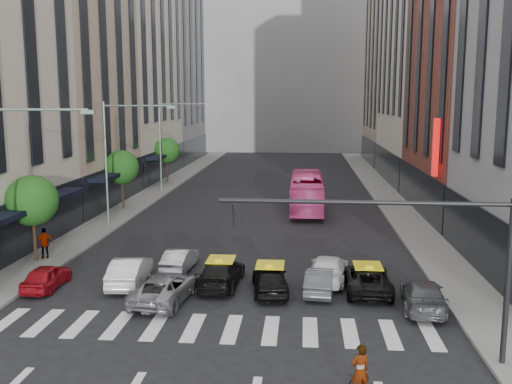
% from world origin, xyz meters
% --- Properties ---
extents(ground, '(160.00, 160.00, 0.00)m').
position_xyz_m(ground, '(0.00, 0.00, 0.00)').
color(ground, black).
rests_on(ground, ground).
extents(sidewalk_left, '(3.00, 96.00, 0.15)m').
position_xyz_m(sidewalk_left, '(-11.50, 30.00, 0.07)').
color(sidewalk_left, slate).
rests_on(sidewalk_left, ground).
extents(sidewalk_right, '(3.00, 96.00, 0.15)m').
position_xyz_m(sidewalk_right, '(11.50, 30.00, 0.07)').
color(sidewalk_right, slate).
rests_on(sidewalk_right, ground).
extents(building_left_b, '(8.00, 16.00, 24.00)m').
position_xyz_m(building_left_b, '(-17.00, 28.00, 12.00)').
color(building_left_b, tan).
rests_on(building_left_b, ground).
extents(building_left_c, '(8.00, 20.00, 36.00)m').
position_xyz_m(building_left_c, '(-17.00, 46.00, 18.00)').
color(building_left_c, beige).
rests_on(building_left_c, ground).
extents(building_left_d, '(8.00, 18.00, 30.00)m').
position_xyz_m(building_left_d, '(-17.00, 65.00, 15.00)').
color(building_left_d, gray).
rests_on(building_left_d, ground).
extents(building_right_b, '(8.00, 18.00, 26.00)m').
position_xyz_m(building_right_b, '(17.00, 27.00, 13.00)').
color(building_right_b, brown).
rests_on(building_right_b, ground).
extents(building_right_c, '(8.00, 20.00, 40.00)m').
position_xyz_m(building_right_c, '(17.00, 46.00, 20.00)').
color(building_right_c, beige).
rests_on(building_right_c, ground).
extents(building_right_d, '(8.00, 18.00, 28.00)m').
position_xyz_m(building_right_d, '(17.00, 65.00, 14.00)').
color(building_right_d, tan).
rests_on(building_right_d, ground).
extents(building_far, '(30.00, 10.00, 36.00)m').
position_xyz_m(building_far, '(0.00, 85.00, 18.00)').
color(building_far, gray).
rests_on(building_far, ground).
extents(tree_near, '(2.88, 2.88, 4.95)m').
position_xyz_m(tree_near, '(-11.80, 10.00, 3.65)').
color(tree_near, black).
rests_on(tree_near, sidewalk_left).
extents(tree_mid, '(2.88, 2.88, 4.95)m').
position_xyz_m(tree_mid, '(-11.80, 26.00, 3.65)').
color(tree_mid, black).
rests_on(tree_mid, sidewalk_left).
extents(tree_far, '(2.88, 2.88, 4.95)m').
position_xyz_m(tree_far, '(-11.80, 42.00, 3.65)').
color(tree_far, black).
rests_on(tree_far, sidewalk_left).
extents(streetlamp_near, '(5.38, 0.25, 9.00)m').
position_xyz_m(streetlamp_near, '(-10.04, 4.00, 5.90)').
color(streetlamp_near, gray).
rests_on(streetlamp_near, sidewalk_left).
extents(streetlamp_mid, '(5.38, 0.25, 9.00)m').
position_xyz_m(streetlamp_mid, '(-10.04, 20.00, 5.90)').
color(streetlamp_mid, gray).
rests_on(streetlamp_mid, sidewalk_left).
extents(streetlamp_far, '(5.38, 0.25, 9.00)m').
position_xyz_m(streetlamp_far, '(-10.04, 36.00, 5.90)').
color(streetlamp_far, gray).
rests_on(streetlamp_far, sidewalk_left).
extents(traffic_signal, '(10.10, 0.20, 6.00)m').
position_xyz_m(traffic_signal, '(7.69, -1.00, 4.47)').
color(traffic_signal, black).
rests_on(traffic_signal, ground).
extents(liberty_sign, '(0.30, 0.70, 4.00)m').
position_xyz_m(liberty_sign, '(12.60, 20.00, 6.00)').
color(liberty_sign, red).
rests_on(liberty_sign, ground).
extents(car_red, '(1.48, 3.60, 1.22)m').
position_xyz_m(car_red, '(-9.20, 5.77, 0.61)').
color(car_red, maroon).
rests_on(car_red, ground).
extents(car_white_front, '(1.81, 4.45, 1.44)m').
position_xyz_m(car_white_front, '(-5.24, 6.69, 0.72)').
color(car_white_front, silver).
rests_on(car_white_front, ground).
extents(car_silver, '(2.72, 4.92, 1.30)m').
position_xyz_m(car_silver, '(-2.90, 4.39, 0.65)').
color(car_silver, gray).
rests_on(car_silver, ground).
extents(taxi_left, '(2.14, 4.75, 1.35)m').
position_xyz_m(taxi_left, '(-0.62, 6.91, 0.68)').
color(taxi_left, black).
rests_on(taxi_left, ground).
extents(taxi_center, '(2.15, 4.25, 1.39)m').
position_xyz_m(taxi_center, '(1.90, 6.04, 0.69)').
color(taxi_center, black).
rests_on(taxi_center, ground).
extents(car_grey_mid, '(1.64, 3.85, 1.23)m').
position_xyz_m(car_grey_mid, '(4.30, 6.29, 0.62)').
color(car_grey_mid, '#3E4146').
rests_on(car_grey_mid, ground).
extents(taxi_right, '(2.20, 4.66, 1.29)m').
position_xyz_m(taxi_right, '(6.63, 6.64, 0.64)').
color(taxi_right, black).
rests_on(taxi_right, ground).
extents(car_grey_curb, '(2.26, 4.65, 1.30)m').
position_xyz_m(car_grey_curb, '(8.86, 4.50, 0.65)').
color(car_grey_curb, '#464B4F').
rests_on(car_grey_curb, ground).
extents(car_row2_left, '(1.54, 3.79, 1.22)m').
position_xyz_m(car_row2_left, '(-3.26, 9.39, 0.61)').
color(car_row2_left, '#A9A9AE').
rests_on(car_row2_left, ground).
extents(car_row2_right, '(2.46, 4.79, 1.33)m').
position_xyz_m(car_row2_right, '(4.78, 8.10, 0.66)').
color(car_row2_right, white).
rests_on(car_row2_right, ground).
extents(bus, '(2.64, 11.20, 3.12)m').
position_xyz_m(bus, '(3.74, 27.20, 1.56)').
color(bus, '#E3428C').
rests_on(bus, ground).
extents(rider, '(0.72, 0.59, 1.71)m').
position_xyz_m(rider, '(5.24, -3.98, 1.68)').
color(rider, gray).
rests_on(rider, motorcycle).
extents(pedestrian_far, '(1.14, 0.89, 1.81)m').
position_xyz_m(pedestrian_far, '(-11.47, 10.52, 1.05)').
color(pedestrian_far, gray).
rests_on(pedestrian_far, sidewalk_left).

